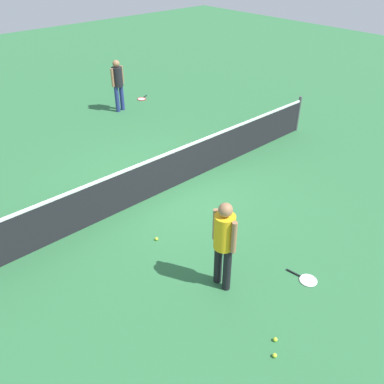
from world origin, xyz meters
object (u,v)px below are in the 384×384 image
tennis_racket_near_player (307,280)px  tennis_ball_baseline (156,239)px  tennis_racket_far_player (142,99)px  tennis_ball_midcourt (275,339)px  player_far_side (118,81)px  tennis_ball_near_player (275,355)px  player_near_side (224,239)px

tennis_racket_near_player → tennis_ball_baseline: 2.94m
tennis_racket_far_player → tennis_ball_midcourt: (-4.66, -9.78, 0.02)m
player_far_side → tennis_ball_midcourt: bearing=-110.3°
player_far_side → tennis_ball_near_player: size_ratio=25.76×
tennis_racket_far_player → tennis_ball_baseline: (-4.54, -6.72, 0.02)m
tennis_racket_far_player → tennis_ball_near_player: 11.07m
player_near_side → tennis_ball_midcourt: bearing=-99.7°
tennis_racket_near_player → tennis_ball_near_player: 1.74m
tennis_ball_near_player → tennis_ball_midcourt: size_ratio=1.00×
player_far_side → tennis_racket_far_player: bearing=19.2°
tennis_ball_midcourt → tennis_ball_baseline: size_ratio=1.00×
player_near_side → tennis_racket_near_player: size_ratio=2.83×
player_far_side → tennis_racket_far_player: (1.20, 0.42, -1.00)m
tennis_ball_near_player → tennis_ball_baseline: (0.34, 3.22, 0.00)m
tennis_racket_near_player → tennis_ball_baseline: bearing=116.1°
tennis_racket_near_player → tennis_ball_near_player: bearing=-160.5°
player_far_side → tennis_racket_near_player: player_far_side is taller
tennis_racket_far_player → player_near_side: bearing=-117.7°
player_near_side → tennis_ball_near_player: (-0.45, -1.52, -0.98)m
tennis_racket_far_player → tennis_ball_near_player: bearing=-116.2°
player_far_side → tennis_ball_near_player: (-3.68, -9.52, -0.98)m
tennis_ball_midcourt → tennis_ball_baseline: (0.12, 3.06, 0.00)m
tennis_racket_near_player → tennis_ball_near_player: size_ratio=9.11×
player_near_side → tennis_racket_far_player: bearing=62.3°
player_near_side → tennis_racket_far_player: (4.43, 8.42, -1.00)m
player_near_side → tennis_ball_baseline: (-0.11, 1.70, -0.98)m
tennis_ball_midcourt → tennis_racket_far_player: bearing=64.5°
tennis_racket_far_player → tennis_ball_midcourt: size_ratio=9.02×
player_far_side → tennis_ball_midcourt: player_far_side is taller
tennis_ball_midcourt → tennis_ball_baseline: bearing=87.7°
player_far_side → tennis_racket_far_player: 1.62m
tennis_racket_near_player → tennis_racket_far_player: size_ratio=1.01×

